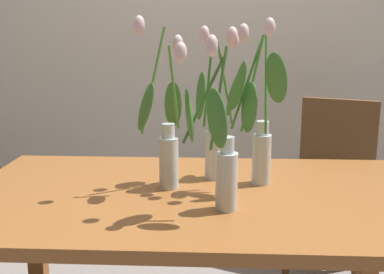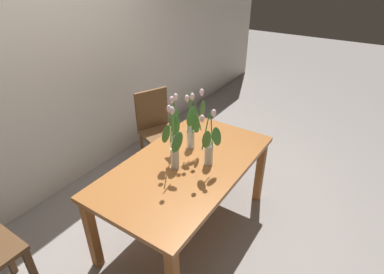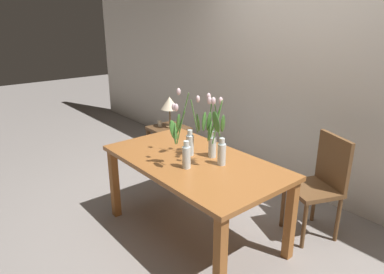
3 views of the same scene
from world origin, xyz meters
name	(u,v)px [view 2 (image 2 of 3)]	position (x,y,z in m)	size (l,w,h in m)	color
ground_plane	(187,227)	(0.00, 0.00, 0.00)	(18.00, 18.00, 0.00)	gray
room_wall_rear	(56,61)	(0.00, 1.52, 1.35)	(9.00, 0.10, 2.70)	silver
dining_table	(186,172)	(0.00, 0.00, 0.65)	(1.60, 0.90, 0.74)	#A3602D
tulip_vase_0	(193,127)	(0.21, 0.07, 0.96)	(0.21, 0.17, 0.58)	silver
tulip_vase_1	(174,149)	(-0.11, 0.04, 0.92)	(0.16, 0.25, 0.59)	silver
tulip_vase_2	(209,147)	(0.07, -0.17, 0.92)	(0.19, 0.16, 0.53)	silver
tulip_vase_3	(174,136)	(0.06, 0.16, 0.92)	(0.19, 0.20, 0.56)	silver
dining_chair	(157,126)	(0.69, 0.89, 0.52)	(0.52, 0.52, 0.93)	brown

